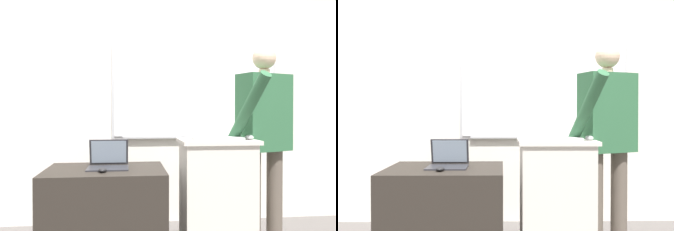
# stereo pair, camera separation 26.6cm
# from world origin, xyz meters

# --- Properties ---
(back_wall) EXTENTS (6.40, 0.17, 2.72)m
(back_wall) POSITION_xyz_m (0.02, 1.40, 1.36)
(back_wall) COLOR silver
(back_wall) RESTS_ON ground_plane
(lectern_podium) EXTENTS (0.58, 0.43, 0.94)m
(lectern_podium) POSITION_xyz_m (0.48, 0.32, 0.47)
(lectern_podium) COLOR beige
(lectern_podium) RESTS_ON ground_plane
(side_desk) EXTENTS (0.89, 0.68, 0.72)m
(side_desk) POSITION_xyz_m (-0.37, 0.38, 0.36)
(side_desk) COLOR #28231E
(side_desk) RESTS_ON ground_plane
(person_presenter) EXTENTS (0.60, 0.66, 1.69)m
(person_presenter) POSITION_xyz_m (0.91, 0.45, 0.98)
(person_presenter) COLOR brown
(person_presenter) RESTS_ON ground_plane
(laptop) EXTENTS (0.31, 0.29, 0.21)m
(laptop) POSITION_xyz_m (-0.35, 0.43, 0.78)
(laptop) COLOR #28282D
(laptop) RESTS_ON side_desk
(wireless_keyboard) EXTENTS (0.38, 0.14, 0.02)m
(wireless_keyboard) POSITION_xyz_m (0.47, 0.26, 0.95)
(wireless_keyboard) COLOR silver
(wireless_keyboard) RESTS_ON lectern_podium
(computer_mouse_by_laptop) EXTENTS (0.06, 0.10, 0.03)m
(computer_mouse_by_laptop) POSITION_xyz_m (-0.38, 0.22, 0.74)
(computer_mouse_by_laptop) COLOR black
(computer_mouse_by_laptop) RESTS_ON side_desk
(computer_mouse_by_keyboard) EXTENTS (0.06, 0.10, 0.03)m
(computer_mouse_by_keyboard) POSITION_xyz_m (0.72, 0.27, 0.96)
(computer_mouse_by_keyboard) COLOR #BCBCC1
(computer_mouse_by_keyboard) RESTS_ON lectern_podium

